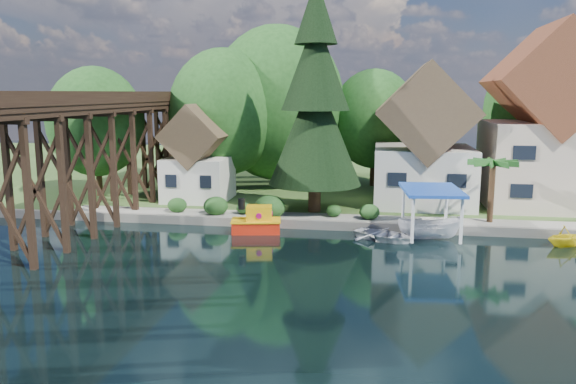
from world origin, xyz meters
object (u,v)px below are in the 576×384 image
object	(u,v)px
palm_tree	(493,165)
tugboat	(257,222)
boat_yellow	(566,235)
trestle_bridge	(80,152)
house_center	(544,130)
conifer	(315,102)
boat_canopy	(430,218)
boat_white_a	(384,234)
shed	(198,160)
house_left	(424,145)

from	to	relation	value
palm_tree	tugboat	distance (m)	16.24
tugboat	boat_yellow	bearing A→B (deg)	-1.10
trestle_bridge	tugboat	xyz separation A→B (m)	(11.61, 1.32, -4.64)
palm_tree	house_center	bearing A→B (deg)	54.17
conifer	palm_tree	distance (m)	12.95
palm_tree	boat_canopy	bearing A→B (deg)	-143.28
boat_canopy	house_center	bearing A→B (deg)	47.46
house_center	tugboat	size ratio (longest dim) A/B	3.93
house_center	boat_canopy	distance (m)	14.41
conifer	boat_white_a	size ratio (longest dim) A/B	4.19
shed	boat_yellow	size ratio (longest dim) A/B	2.91
palm_tree	tugboat	xyz separation A→B (m)	(-15.47, -3.20, -3.77)
trestle_bridge	boat_canopy	world-z (taller)	trestle_bridge
trestle_bridge	shed	world-z (taller)	trestle_bridge
house_left	tugboat	distance (m)	15.48
boat_white_a	house_center	bearing A→B (deg)	-20.09
boat_yellow	conifer	bearing A→B (deg)	43.36
house_left	boat_canopy	distance (m)	10.17
shed	boat_white_a	bearing A→B (deg)	-29.90
trestle_bridge	palm_tree	xyz separation A→B (m)	(27.08, 4.52, -0.87)
conifer	boat_yellow	distance (m)	18.56
boat_white_a	boat_canopy	world-z (taller)	boat_canopy
trestle_bridge	tugboat	bearing A→B (deg)	6.48
boat_white_a	boat_yellow	world-z (taller)	boat_yellow
trestle_bridge	boat_white_a	world-z (taller)	trestle_bridge
shed	tugboat	size ratio (longest dim) A/B	2.22
tugboat	boat_white_a	size ratio (longest dim) A/B	0.89
conifer	shed	bearing A→B (deg)	162.96
shed	conifer	xyz separation A→B (m)	(9.92, -3.04, 4.72)
boat_white_a	house_left	bearing A→B (deg)	11.91
house_left	shed	distance (m)	18.11
boat_white_a	boat_yellow	distance (m)	10.87
house_left	boat_canopy	bearing A→B (deg)	-90.83
tugboat	boat_yellow	xyz separation A→B (m)	(19.26, -0.37, 0.00)
house_left	conifer	bearing A→B (deg)	-150.69
boat_canopy	boat_yellow	bearing A→B (deg)	-3.01
house_center	tugboat	distance (m)	23.42
house_left	conifer	distance (m)	9.88
shed	palm_tree	xyz separation A→B (m)	(22.08, -4.81, 0.65)
palm_tree	boat_yellow	world-z (taller)	palm_tree
shed	boat_yellow	world-z (taller)	shed
conifer	tugboat	xyz separation A→B (m)	(-3.30, -4.97, -7.83)
house_center	conifer	distance (m)	17.94
conifer	palm_tree	xyz separation A→B (m)	(12.17, -1.77, -4.07)
house_left	shed	size ratio (longest dim) A/B	1.40
house_center	boat_canopy	bearing A→B (deg)	-132.54
house_center	tugboat	world-z (taller)	house_center
boat_canopy	conifer	bearing A→B (deg)	148.25
palm_tree	boat_yellow	distance (m)	6.42
house_center	boat_white_a	distance (m)	17.11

